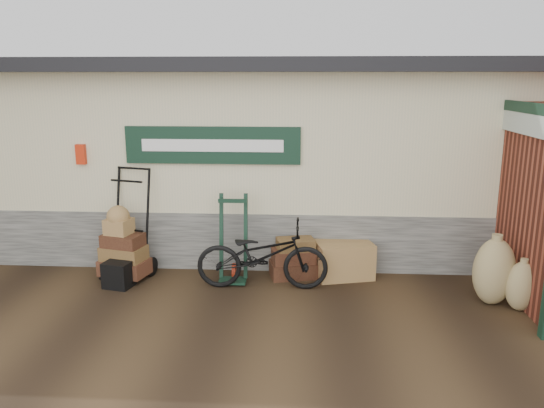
# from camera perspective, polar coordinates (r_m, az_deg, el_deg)

# --- Properties ---
(ground) EXTENTS (80.00, 80.00, 0.00)m
(ground) POSITION_cam_1_polar(r_m,az_deg,el_deg) (7.44, -5.00, -9.74)
(ground) COLOR black
(ground) RESTS_ON ground
(station_building) EXTENTS (14.40, 4.10, 3.20)m
(station_building) POSITION_cam_1_polar(r_m,az_deg,el_deg) (9.64, -2.83, 5.63)
(station_building) COLOR #4C4C47
(station_building) RESTS_ON ground
(porter_trolley) EXTENTS (0.96, 0.81, 1.66)m
(porter_trolley) POSITION_cam_1_polar(r_m,az_deg,el_deg) (8.16, -15.12, -1.89)
(porter_trolley) COLOR black
(porter_trolley) RESTS_ON ground
(green_barrow) EXTENTS (0.47, 0.40, 1.29)m
(green_barrow) POSITION_cam_1_polar(r_m,az_deg,el_deg) (7.74, -4.20, -3.73)
(green_barrow) COLOR black
(green_barrow) RESTS_ON ground
(suitcase_stack) EXTENTS (0.76, 0.57, 0.60)m
(suitcase_stack) POSITION_cam_1_polar(r_m,az_deg,el_deg) (7.97, 2.33, -5.78)
(suitcase_stack) COLOR #391B12
(suitcase_stack) RESTS_ON ground
(wicker_hamper) EXTENTS (0.93, 0.72, 0.54)m
(wicker_hamper) POSITION_cam_1_polar(r_m,az_deg,el_deg) (8.04, 7.72, -5.96)
(wicker_hamper) COLOR olive
(wicker_hamper) RESTS_ON ground
(black_trunk) EXTENTS (0.44, 0.40, 0.38)m
(black_trunk) POSITION_cam_1_polar(r_m,az_deg,el_deg) (7.94, -16.18, -7.27)
(black_trunk) COLOR black
(black_trunk) RESTS_ON ground
(bicycle) EXTENTS (0.67, 1.86, 1.08)m
(bicycle) POSITION_cam_1_polar(r_m,az_deg,el_deg) (7.47, -1.06, -5.15)
(bicycle) COLOR black
(bicycle) RESTS_ON ground
(burlap_sack_left) EXTENTS (0.68, 0.62, 0.90)m
(burlap_sack_left) POSITION_cam_1_polar(r_m,az_deg,el_deg) (7.57, 22.76, -6.72)
(burlap_sack_left) COLOR olive
(burlap_sack_left) RESTS_ON ground
(burlap_sack_right) EXTENTS (0.41, 0.35, 0.66)m
(burlap_sack_right) POSITION_cam_1_polar(r_m,az_deg,el_deg) (7.54, 25.26, -8.01)
(burlap_sack_right) COLOR olive
(burlap_sack_right) RESTS_ON ground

